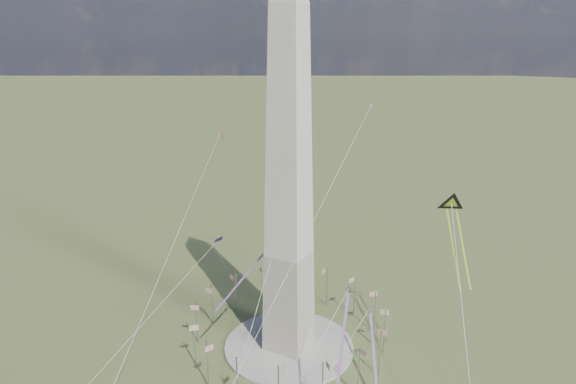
% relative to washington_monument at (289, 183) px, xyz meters
% --- Properties ---
extents(ground, '(2000.00, 2000.00, 0.00)m').
position_rel_washington_monument_xyz_m(ground, '(0.00, 0.00, -47.95)').
color(ground, brown).
rests_on(ground, ground).
extents(plaza, '(36.00, 36.00, 0.80)m').
position_rel_washington_monument_xyz_m(plaza, '(0.00, 0.00, -47.55)').
color(plaza, '#AFA8A0').
rests_on(plaza, ground).
extents(washington_monument, '(15.56, 15.56, 100.00)m').
position_rel_washington_monument_xyz_m(washington_monument, '(0.00, 0.00, 0.00)').
color(washington_monument, '#B2AB95').
rests_on(washington_monument, plaza).
extents(flagpole_ring, '(54.40, 54.40, 13.00)m').
position_rel_washington_monument_xyz_m(flagpole_ring, '(-0.00, -0.00, -40.68)').
color(flagpole_ring, '#AFB0B5').
rests_on(flagpole_ring, ground).
extents(kite_delta_black, '(13.13, 20.92, 17.30)m').
position_rel_washington_monument_xyz_m(kite_delta_black, '(37.58, 15.34, -5.24)').
color(kite_delta_black, black).
rests_on(kite_delta_black, ground).
extents(kite_diamond_purple, '(2.84, 3.74, 10.92)m').
position_rel_washington_monument_xyz_m(kite_diamond_purple, '(-29.93, 9.98, -26.04)').
color(kite_diamond_purple, navy).
rests_on(kite_diamond_purple, ground).
extents(kite_streamer_left, '(7.07, 21.23, 14.90)m').
position_rel_washington_monument_xyz_m(kite_streamer_left, '(22.81, -17.35, -24.59)').
color(kite_streamer_left, '#FC2744').
rests_on(kite_streamer_left, ground).
extents(kite_streamer_mid, '(7.93, 22.38, 15.78)m').
position_rel_washington_monument_xyz_m(kite_streamer_mid, '(-7.96, -2.57, -21.64)').
color(kite_streamer_mid, '#FC2744').
rests_on(kite_streamer_mid, ground).
extents(kite_streamer_right, '(11.56, 21.82, 16.21)m').
position_rel_washington_monument_xyz_m(kite_streamer_right, '(24.41, -0.83, -38.29)').
color(kite_streamer_right, '#FC2744').
rests_on(kite_streamer_right, ground).
extents(kite_small_red, '(1.41, 1.58, 4.32)m').
position_rel_washington_monument_xyz_m(kite_small_red, '(-44.12, 33.75, 3.55)').
color(kite_small_red, red).
rests_on(kite_small_red, ground).
extents(kite_small_white, '(1.60, 2.38, 5.04)m').
position_rel_washington_monument_xyz_m(kite_small_white, '(6.14, 42.36, 14.11)').
color(kite_small_white, silver).
rests_on(kite_small_white, ground).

